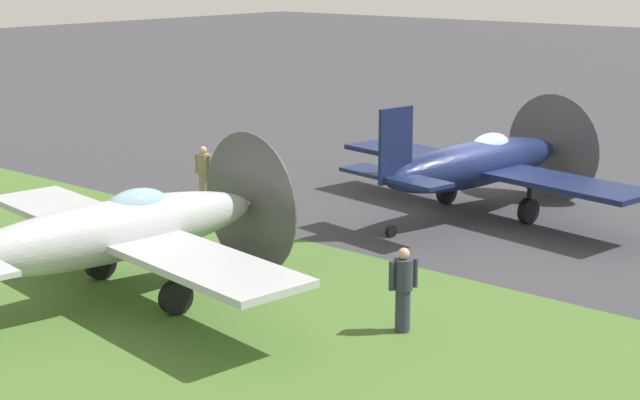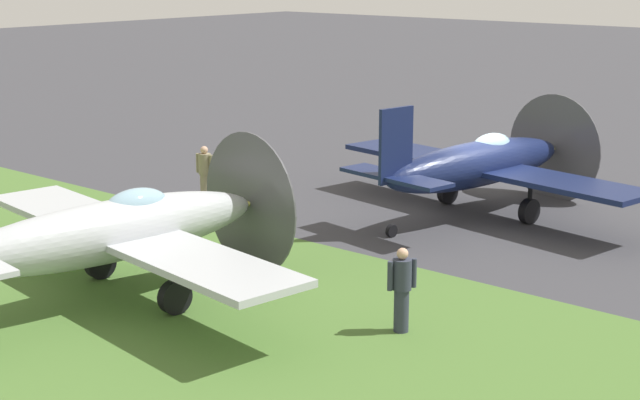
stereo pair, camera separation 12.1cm
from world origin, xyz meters
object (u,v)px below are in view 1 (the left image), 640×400
(ground_crew_chief, at_px, (403,288))
(airplane_lead, at_px, (479,164))
(ground_crew_mechanic, at_px, (204,173))
(airplane_wingman, at_px, (119,231))

(ground_crew_chief, bearing_deg, airplane_lead, 50.09)
(ground_crew_chief, bearing_deg, ground_crew_mechanic, 93.70)
(airplane_wingman, height_order, ground_crew_mechanic, airplane_wingman)
(airplane_lead, relative_size, ground_crew_mechanic, 5.92)
(airplane_wingman, bearing_deg, ground_crew_chief, 30.54)
(airplane_wingman, xyz_separation_m, ground_crew_chief, (5.77, 2.39, -0.64))
(airplane_wingman, relative_size, ground_crew_chief, 6.05)
(airplane_lead, distance_m, ground_crew_chief, 9.60)
(airplane_lead, xyz_separation_m, airplane_wingman, (-2.13, -11.25, 0.03))
(airplane_lead, relative_size, airplane_wingman, 0.98)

